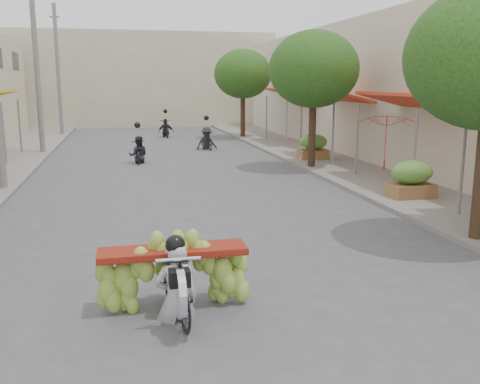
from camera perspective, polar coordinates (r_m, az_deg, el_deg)
name	(u,v)px	position (r m, az deg, el deg)	size (l,w,h in m)	color
ground	(286,371)	(6.62, 4.95, -18.52)	(120.00, 120.00, 0.00)	#545359
sidewalk_right	(339,163)	(22.48, 10.56, 3.10)	(4.00, 60.00, 0.12)	gray
shophouse_row_right	(468,90)	(23.82, 23.10, 9.95)	(9.77, 40.00, 6.00)	beige
far_building	(142,80)	(43.48, -10.44, 11.69)	(20.00, 6.00, 7.00)	beige
utility_pole_far	(37,66)	(26.70, -20.88, 12.41)	(0.60, 0.24, 8.00)	slate
utility_pole_back	(58,70)	(35.64, -18.84, 12.17)	(0.60, 0.24, 8.00)	slate
street_tree_mid	(314,70)	(20.73, 7.88, 12.81)	(3.40, 3.40, 5.25)	#3A2719
street_tree_far	(243,74)	(32.25, 0.30, 12.46)	(3.40, 3.40, 5.25)	#3A2719
produce_crate_mid	(412,176)	(15.84, 17.85, 1.61)	(1.20, 0.88, 1.16)	olive
produce_crate_far	(313,145)	(23.02, 7.81, 5.03)	(1.20, 0.88, 1.16)	olive
banana_motorbike	(175,268)	(7.81, -6.99, -8.07)	(2.20, 1.90, 2.09)	black
market_umbrella	(388,113)	(16.35, 15.54, 8.17)	(2.28, 2.28, 1.70)	red
pedestrian	(306,140)	(22.89, 7.05, 5.50)	(0.90, 0.75, 1.57)	white
bg_motorbike_a	(138,145)	(22.71, -10.82, 4.94)	(0.82, 1.58, 1.95)	black
bg_motorbike_b	(207,132)	(26.89, -3.59, 6.39)	(1.15, 1.60, 1.95)	black
bg_motorbike_c	(166,124)	(33.36, -7.93, 7.15)	(0.97, 1.80, 1.95)	black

